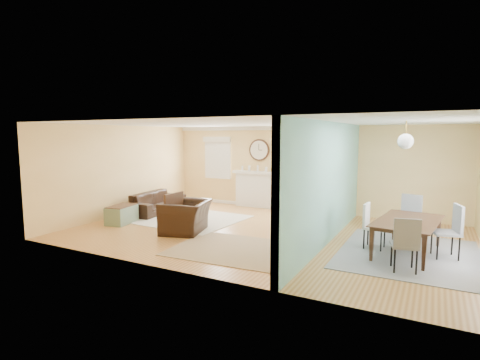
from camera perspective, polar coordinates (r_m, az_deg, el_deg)
name	(u,v)px	position (r m, az deg, el deg)	size (l,w,h in m)	color
floor	(264,233)	(9.03, 3.65, -8.07)	(9.00, 9.00, 0.00)	#A6682D
wall_back	(304,169)	(11.58, 9.77, 1.68)	(9.00, 0.02, 2.60)	#D9B367
wall_front	(190,198)	(6.19, -7.67, -2.70)	(9.00, 0.02, 2.60)	#D9B367
wall_left	(122,171)	(11.37, -17.49, 1.37)	(0.02, 6.00, 2.60)	#D9B367
ceiling	(265,123)	(8.73, 3.78, 8.66)	(9.00, 6.00, 0.02)	white
partition	(332,179)	(8.55, 13.78, 0.18)	(0.17, 6.00, 2.60)	#D9B367
fireplace	(258,189)	(12.09, 2.75, -1.37)	(1.70, 0.30, 1.17)	white
wall_clock	(259,150)	(12.05, 2.95, 4.59)	(0.70, 0.07, 0.70)	#422619
window_left	(218,155)	(12.78, -3.42, 3.85)	(1.05, 0.13, 1.42)	white
window_right	(306,157)	(11.49, 9.97, 3.43)	(1.05, 0.13, 1.42)	white
pendant	(406,141)	(7.99, 23.91, 5.41)	(0.30, 0.30, 0.55)	gold
rug_cream	(188,219)	(10.59, -8.00, -5.85)	(2.88, 2.49, 0.02)	beige
rug_jute	(233,249)	(7.79, -1.03, -10.44)	(2.41, 1.97, 0.01)	tan
rug_grey	(408,254)	(8.18, 24.26, -10.20)	(2.51, 3.14, 0.01)	gray
sofa	(157,202)	(11.59, -12.57, -3.33)	(2.11, 0.83, 0.62)	black
eames_chair	(186,217)	(9.11, -8.23, -5.55)	(1.16, 1.01, 0.75)	black
green_chair	(316,206)	(10.92, 11.46, -3.86)	(0.68, 0.70, 0.64)	#137F52
trunk	(122,214)	(10.41, -17.58, -5.03)	(0.64, 0.90, 0.48)	gray
credenza	(324,213)	(9.57, 12.63, -4.90)	(0.55, 1.61, 0.80)	#A87C4F
tv	(324,184)	(9.46, 12.64, -0.67)	(1.08, 0.14, 0.62)	black
garden_stool	(307,230)	(8.48, 10.23, -7.47)	(0.33, 0.33, 0.48)	white
potted_plant	(308,209)	(8.38, 10.30, -4.37)	(0.41, 0.36, 0.46)	#337F33
dining_table	(409,237)	(8.10, 24.37, -7.95)	(1.92, 1.07, 0.68)	#422619
dining_chair_n	(408,214)	(9.11, 24.27, -4.72)	(0.54, 0.54, 1.00)	gray
dining_chair_s	(405,239)	(7.03, 23.80, -8.24)	(0.51, 0.51, 0.95)	gray
dining_chair_w	(375,223)	(8.16, 19.87, -6.12)	(0.44, 0.44, 0.93)	white
dining_chair_e	(446,227)	(8.10, 28.91, -6.23)	(0.57, 0.57, 1.03)	gray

